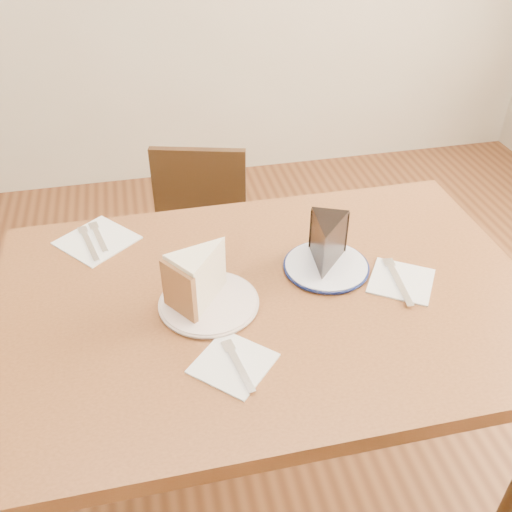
# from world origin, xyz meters

# --- Properties ---
(ground) EXTENTS (4.00, 4.00, 0.00)m
(ground) POSITION_xyz_m (0.00, 0.00, 0.00)
(ground) COLOR #4A2613
(ground) RESTS_ON ground
(table) EXTENTS (1.20, 0.80, 0.75)m
(table) POSITION_xyz_m (0.00, 0.00, 0.65)
(table) COLOR #593018
(table) RESTS_ON ground
(chair_far) EXTENTS (0.46, 0.46, 0.75)m
(chair_far) POSITION_xyz_m (-0.09, 0.64, 0.42)
(chair_far) COLOR black
(chair_far) RESTS_ON ground
(plate_cream) EXTENTS (0.21, 0.21, 0.01)m
(plate_cream) POSITION_xyz_m (-0.14, -0.01, 0.76)
(plate_cream) COLOR white
(plate_cream) RESTS_ON table
(plate_navy) EXTENTS (0.19, 0.19, 0.01)m
(plate_navy) POSITION_xyz_m (0.15, 0.06, 0.76)
(plate_navy) COLOR white
(plate_navy) RESTS_ON table
(carrot_cake) EXTENTS (0.16, 0.15, 0.11)m
(carrot_cake) POSITION_xyz_m (-0.14, 0.01, 0.82)
(carrot_cake) COLOR #F2E7C8
(carrot_cake) RESTS_ON plate_cream
(chocolate_cake) EXTENTS (0.13, 0.15, 0.10)m
(chocolate_cake) POSITION_xyz_m (0.15, 0.07, 0.81)
(chocolate_cake) COLOR black
(chocolate_cake) RESTS_ON plate_navy
(napkin_cream) EXTENTS (0.19, 0.19, 0.00)m
(napkin_cream) POSITION_xyz_m (-0.12, -0.19, 0.75)
(napkin_cream) COLOR white
(napkin_cream) RESTS_ON table
(napkin_navy) EXTENTS (0.19, 0.19, 0.00)m
(napkin_navy) POSITION_xyz_m (0.31, -0.02, 0.75)
(napkin_navy) COLOR white
(napkin_navy) RESTS_ON table
(napkin_spare) EXTENTS (0.23, 0.23, 0.00)m
(napkin_spare) POSITION_xyz_m (-0.37, 0.29, 0.75)
(napkin_spare) COLOR white
(napkin_spare) RESTS_ON table
(fork_cream) EXTENTS (0.04, 0.14, 0.00)m
(fork_cream) POSITION_xyz_m (-0.11, -0.20, 0.76)
(fork_cream) COLOR silver
(fork_cream) RESTS_ON napkin_cream
(knife_navy) EXTENTS (0.03, 0.17, 0.00)m
(knife_navy) POSITION_xyz_m (0.30, -0.03, 0.76)
(knife_navy) COLOR silver
(knife_navy) RESTS_ON napkin_navy
(fork_spare) EXTENTS (0.05, 0.14, 0.00)m
(fork_spare) POSITION_xyz_m (-0.37, 0.30, 0.76)
(fork_spare) COLOR silver
(fork_spare) RESTS_ON napkin_spare
(knife_spare) EXTENTS (0.05, 0.16, 0.00)m
(knife_spare) POSITION_xyz_m (-0.39, 0.28, 0.76)
(knife_spare) COLOR silver
(knife_spare) RESTS_ON napkin_spare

